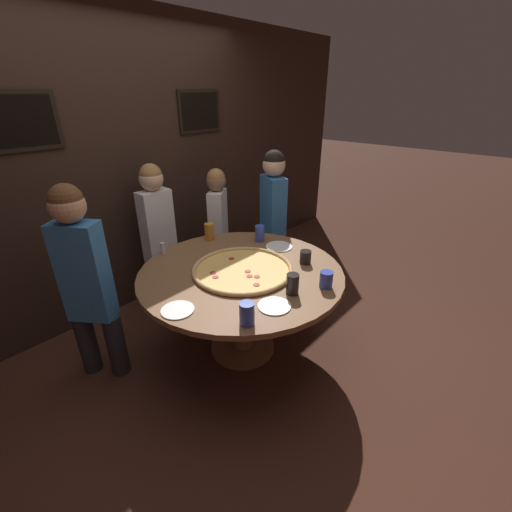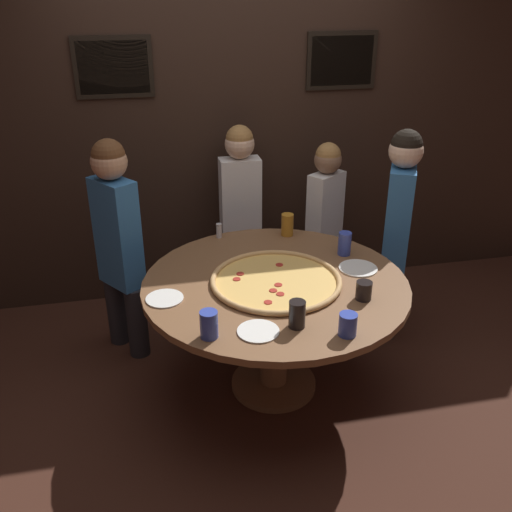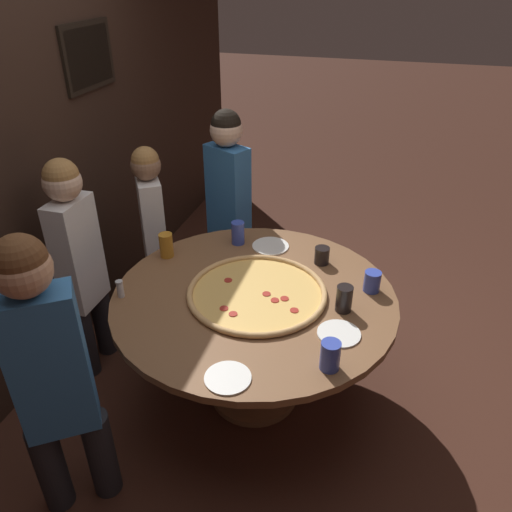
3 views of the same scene
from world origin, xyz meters
TOP-DOWN VIEW (x-y plane):
  - ground_plane at (0.00, 0.00)m, footprint 24.00×24.00m
  - back_wall at (0.00, 1.36)m, footprint 6.40×0.08m
  - dining_table at (0.00, 0.00)m, footprint 1.51×1.51m
  - giant_pizza at (0.00, -0.02)m, footprint 0.75×0.75m
  - drink_cup_beside_pizza at (0.23, 0.61)m, footprint 0.08×0.08m
  - drink_cup_near_left at (0.41, -0.29)m, footprint 0.09×0.09m
  - drink_cup_far_right at (0.50, 0.25)m, footprint 0.08×0.08m
  - drink_cup_centre_back at (-0.44, -0.47)m, footprint 0.09×0.09m
  - drink_cup_near_right at (0.21, -0.59)m, footprint 0.09×0.09m
  - drink_cup_far_left at (-0.01, -0.47)m, footprint 0.08×0.08m
  - white_plate_beside_cup at (-0.63, -0.07)m, footprint 0.20×0.20m
  - white_plate_left_side at (0.52, 0.05)m, footprint 0.23×0.23m
  - white_plate_far_back at (-0.20, -0.48)m, footprint 0.21×0.21m
  - condiment_shaker at (-0.22, 0.67)m, footprint 0.04×0.04m
  - diner_side_right at (-0.87, 0.61)m, footprint 0.32×0.37m
  - diner_far_left at (0.95, 0.47)m, footprint 0.28×0.38m
  - diner_far_right at (0.00, 1.06)m, footprint 0.34×0.21m
  - diner_centre_back at (0.59, 0.88)m, footprint 0.33×0.27m

SIDE VIEW (x-z plane):
  - ground_plane at x=0.00m, z-range 0.00..0.00m
  - dining_table at x=0.00m, z-range 0.23..0.97m
  - diner_centre_back at x=0.59m, z-range 0.09..1.36m
  - white_plate_beside_cup at x=-0.63m, z-range 0.74..0.75m
  - white_plate_left_side at x=0.52m, z-range 0.74..0.75m
  - white_plate_far_back at x=-0.20m, z-range 0.74..0.75m
  - giant_pizza at x=0.00m, z-range 0.74..0.77m
  - diner_far_right at x=0.00m, z-range 0.09..1.48m
  - condiment_shaker at x=-0.22m, z-range 0.74..0.84m
  - drink_cup_near_left at x=0.41m, z-range 0.74..0.84m
  - drink_cup_near_right at x=0.21m, z-range 0.74..0.85m
  - drink_cup_centre_back at x=-0.44m, z-range 0.74..0.88m
  - drink_cup_far_left at x=-0.01m, z-range 0.74..0.88m
  - drink_cup_far_right at x=0.50m, z-range 0.74..0.88m
  - drink_cup_beside_pizza at x=0.23m, z-range 0.74..0.89m
  - diner_far_left at x=0.95m, z-range 0.10..1.54m
  - diner_side_right at x=-0.87m, z-range 0.10..1.55m
  - back_wall at x=0.00m, z-range 0.00..2.60m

